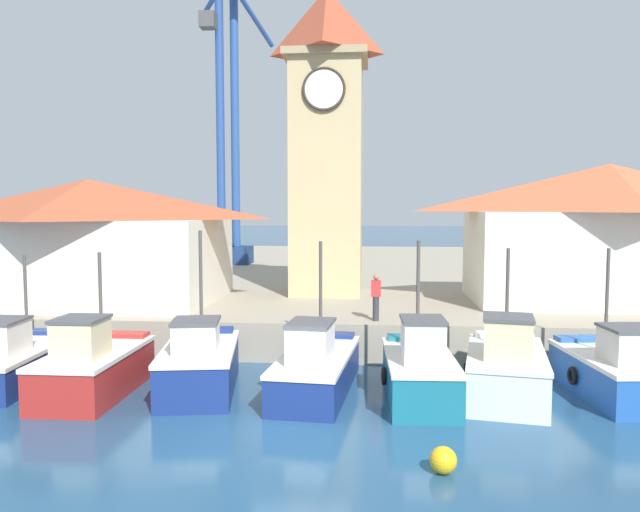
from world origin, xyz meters
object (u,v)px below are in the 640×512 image
Objects in this scene: fishing_boat_mid_left at (200,363)px; fishing_boat_right_outer at (614,371)px; mooring_buoy at (443,460)px; dock_worker_near_tower at (185,291)px; fishing_boat_center at (316,367)px; fishing_boat_left_inner at (93,367)px; port_crane_near at (222,154)px; fishing_boat_left_outer at (17,360)px; port_crane_far at (235,142)px; clock_tower at (327,135)px; warehouse_right at (608,232)px; fishing_boat_right_inner at (506,368)px; dock_worker_along_quay at (376,296)px; fishing_boat_mid_right at (419,370)px; warehouse_left at (89,239)px.

fishing_boat_right_outer is at bearing 2.03° from fishing_boat_mid_left.
dock_worker_near_tower reaches higher than mooring_buoy.
fishing_boat_left_inner is at bearing -172.88° from fishing_boat_center.
mooring_buoy is at bearing -25.46° from fishing_boat_left_inner.
port_crane_near is at bearing 95.38° from fishing_boat_left_inner.
port_crane_far is at bearing 86.92° from fishing_boat_left_outer.
clock_tower is 12.46m from warehouse_right.
mooring_buoy is 0.34× the size of dock_worker_near_tower.
fishing_boat_right_inner is 8.44× the size of mooring_buoy.
fishing_boat_mid_left reaches higher than fishing_boat_right_inner.
dock_worker_along_quay is at bearing -152.77° from warehouse_right.
port_crane_far is (-16.10, 24.16, 8.88)m from fishing_boat_right_outer.
port_crane_far is (0.88, -0.05, 0.79)m from port_crane_near.
clock_tower is (2.88, 10.66, 7.69)m from fishing_boat_mid_left.
fishing_boat_right_inner is at bearing 8.16° from fishing_boat_mid_right.
fishing_boat_left_inner is at bearing -175.74° from fishing_boat_right_outer.
clock_tower reaches higher than fishing_boat_right_inner.
fishing_boat_mid_right is 2.75× the size of dock_worker_near_tower.
fishing_boat_left_inner is at bearing -176.46° from fishing_boat_right_inner.
fishing_boat_left_inner is at bearing -18.30° from fishing_boat_left_outer.
mooring_buoy is (13.18, -12.69, -3.67)m from warehouse_left.
fishing_boat_right_inner is 2.85× the size of dock_worker_along_quay.
fishing_boat_mid_right is 5.50m from fishing_boat_right_outer.
port_crane_far reaches higher than fishing_boat_right_outer.
fishing_boat_mid_left is at bearing -179.71° from fishing_boat_right_inner.
fishing_boat_mid_right is 0.30× the size of clock_tower.
port_crane_far reaches higher than warehouse_left.
fishing_boat_right_outer is 20.11m from warehouse_left.
fishing_boat_mid_left is 0.43× the size of warehouse_left.
dock_worker_along_quay is at bearing -63.27° from port_crane_near.
fishing_boat_mid_left is 3.37m from fishing_boat_center.
fishing_boat_center is 9.75× the size of mooring_buoy.
dock_worker_near_tower is at bearing 162.01° from fishing_boat_right_outer.
fishing_boat_left_inner is 14.85m from clock_tower.
mooring_buoy is at bearing -81.86° from dock_worker_along_quay.
dock_worker_along_quay is at bearing 98.14° from mooring_buoy.
fishing_boat_right_outer is (3.05, 0.37, -0.09)m from fishing_boat_right_inner.
mooring_buoy is (3.51, -15.74, -8.21)m from clock_tower.
fishing_boat_right_inner is 5.64m from mooring_buoy.
dock_worker_along_quay is at bearing 19.59° from fishing_boat_left_outer.
warehouse_right reaches higher than fishing_boat_left_outer.
port_crane_far is 13.05× the size of dock_worker_near_tower.
warehouse_left is at bearing 98.53° from fishing_boat_left_outer.
warehouse_right is at bearing -8.49° from clock_tower.
warehouse_left reaches higher than fishing_boat_left_outer.
fishing_boat_center is 27.15m from port_crane_far.
port_crane_near is 1.18m from port_crane_far.
fishing_boat_right_inner is 3.07m from fishing_boat_right_outer.
fishing_boat_left_inner is 11.57m from fishing_boat_right_inner.
fishing_boat_right_inner is 29.14m from port_crane_far.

